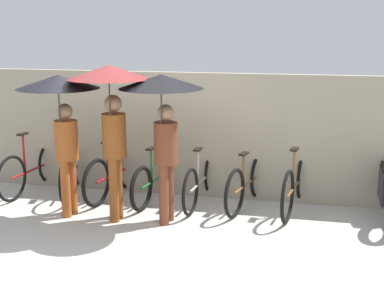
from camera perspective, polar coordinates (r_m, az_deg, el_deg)
ground_plane at (r=6.76m, az=-7.77°, el=-10.38°), size 30.00×30.00×0.00m
back_wall at (r=8.35m, az=-3.11°, el=1.11°), size 13.42×0.12×1.92m
parked_bicycle_0 at (r=8.93m, az=-16.64°, el=-2.50°), size 0.44×1.77×1.10m
parked_bicycle_1 at (r=8.62m, az=-12.63°, el=-2.74°), size 0.55×1.71×1.04m
parked_bicycle_2 at (r=8.35m, az=-8.32°, el=-3.11°), size 0.49×1.69×1.10m
parked_bicycle_3 at (r=8.15m, az=-3.75°, el=-3.61°), size 0.46×1.71×1.10m
parked_bicycle_4 at (r=8.00m, az=1.03°, el=-3.84°), size 0.44×1.78×0.99m
parked_bicycle_5 at (r=7.88m, az=5.95°, el=-4.11°), size 0.56×1.69×1.02m
parked_bicycle_6 at (r=7.82m, az=10.98°, el=-4.25°), size 0.48×1.82×0.99m
pedestrian_leading at (r=7.35m, az=-13.83°, el=4.25°), size 1.10×1.10×1.98m
pedestrian_center at (r=7.03m, az=-8.67°, el=4.84°), size 1.06×1.06×2.13m
pedestrian_trailing at (r=6.85m, az=-3.15°, el=4.18°), size 1.08×1.08×2.02m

